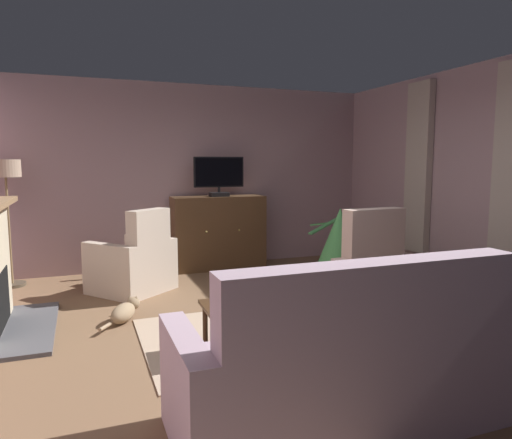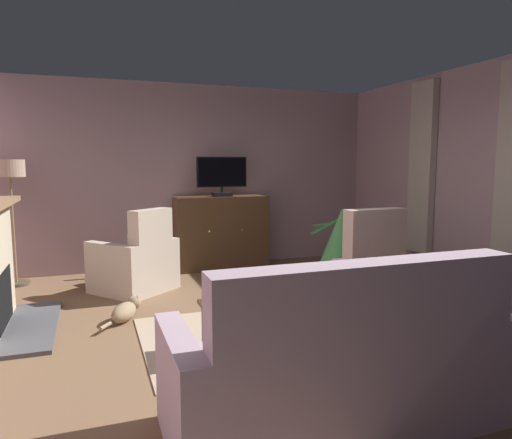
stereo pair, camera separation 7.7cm
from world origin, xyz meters
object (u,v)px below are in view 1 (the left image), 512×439
Objects in this scene: potted_plant_small_fern_corner at (339,263)px; tv_remote at (269,297)px; armchair_near_window at (134,265)px; coffee_table at (266,306)px; armchair_facing_sofa at (390,288)px; potted_plant_tall_palm_by_window at (339,246)px; folded_newspaper at (248,303)px; sofa_floral at (347,370)px; tv_cabinet at (219,234)px; cat at (125,311)px; television at (219,175)px; floor_lamp at (6,185)px.

tv_remote is at bearing -134.69° from potted_plant_small_fern_corner.
armchair_near_window is at bearing 172.05° from potted_plant_small_fern_corner.
tv_remote reaches higher than coffee_table.
coffee_table is 1.46m from armchair_facing_sofa.
potted_plant_small_fern_corner is 0.78m from potted_plant_tall_palm_by_window.
armchair_near_window is (-0.69, 2.28, -0.09)m from folded_newspaper.
potted_plant_tall_palm_by_window is at bearing 154.82° from tv_remote.
folded_newspaper is at bearing -43.39° from tv_remote.
tv_remote is 0.15× the size of armchair_facing_sofa.
sofa_floral is at bearing -133.48° from armchair_facing_sofa.
folded_newspaper is 2.11m from potted_plant_tall_palm_by_window.
tv_cabinet is 1.24× the size of armchair_facing_sofa.
tv_cabinet is at bearing 51.61° from cat.
tv_cabinet is 0.89m from television.
cat is (-1.08, 1.16, -0.28)m from coffee_table.
tv_cabinet reaches higher than potted_plant_tall_palm_by_window.
potted_plant_tall_palm_by_window is 1.71× the size of cat.
coffee_table is 1.29m from sofa_floral.
tv_cabinet is 3.11m from tv_remote.
folded_newspaper is 1.64m from armchair_facing_sofa.
armchair_facing_sofa is at bearing 9.02° from coffee_table.
television is 0.36× the size of sofa_floral.
folded_newspaper reaches higher than coffee_table.
potted_plant_tall_palm_by_window reaches higher than tv_remote.
tv_cabinet reaches higher than potted_plant_small_fern_corner.
armchair_near_window reaches higher than cat.
potted_plant_small_fern_corner is 0.82× the size of potted_plant_tall_palm_by_window.
floor_lamp is at bearing -117.27° from tv_remote.
potted_plant_tall_palm_by_window reaches higher than potted_plant_small_fern_corner.
cat is (-1.09, 2.45, -0.26)m from sofa_floral.
sofa_floral is 2.09m from armchair_facing_sofa.
folded_newspaper is at bearing -52.64° from cat.
television reaches higher than tv_cabinet.
folded_newspaper is 0.48× the size of cat.
cat is (-0.91, 1.19, -0.33)m from folded_newspaper.
sofa_floral is at bearing -120.15° from potted_plant_small_fern_corner.
folded_newspaper is 0.27× the size of armchair_facing_sofa.
tv_remote is at bearing 88.21° from sofa_floral.
folded_newspaper is 1.27m from sofa_floral.
coffee_table is 6.49× the size of tv_remote.
coffee_table is (-0.48, -3.09, -1.04)m from television.
television is 2.82m from floor_lamp.
potted_plant_tall_palm_by_window reaches higher than coffee_table.
potted_plant_tall_palm_by_window is at bearing -121.18° from potted_plant_small_fern_corner.
floor_lamp reaches higher than potted_plant_small_fern_corner.
television is 0.87× the size of potted_plant_small_fern_corner.
folded_newspaper is at bearing -136.62° from potted_plant_small_fern_corner.
coffee_table is at bearing -170.98° from armchair_facing_sofa.
folded_newspaper is 1.53m from cat.
tv_cabinet is 2.56m from cat.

